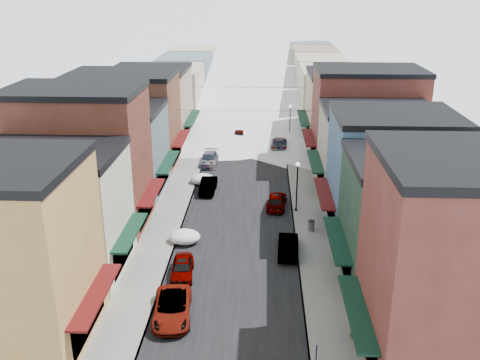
# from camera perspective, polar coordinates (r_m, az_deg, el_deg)

# --- Properties ---
(road) EXTENTS (10.00, 160.00, 0.01)m
(road) POSITION_cam_1_polar(r_m,az_deg,el_deg) (85.42, 1.06, 6.37)
(road) COLOR black
(road) RESTS_ON ground
(sidewalk_left) EXTENTS (3.20, 160.00, 0.15)m
(sidewalk_left) POSITION_cam_1_polar(r_m,az_deg,el_deg) (85.83, -3.38, 6.45)
(sidewalk_left) COLOR gray
(sidewalk_left) RESTS_ON ground
(sidewalk_right) EXTENTS (3.20, 160.00, 0.15)m
(sidewalk_right) POSITION_cam_1_polar(r_m,az_deg,el_deg) (85.50, 5.51, 6.34)
(sidewalk_right) COLOR gray
(sidewalk_right) RESTS_ON ground
(curb_left) EXTENTS (0.10, 160.00, 0.15)m
(curb_left) POSITION_cam_1_polar(r_m,az_deg,el_deg) (85.68, -2.34, 6.44)
(curb_left) COLOR slate
(curb_left) RESTS_ON ground
(curb_right) EXTENTS (0.10, 160.00, 0.15)m
(curb_right) POSITION_cam_1_polar(r_m,az_deg,el_deg) (85.43, 4.47, 6.36)
(curb_right) COLOR slate
(curb_right) RESTS_ON ground
(bldg_l_cream) EXTENTS (11.30, 8.20, 9.50)m
(bldg_l_cream) POSITION_cam_1_polar(r_m,az_deg,el_deg) (41.68, -19.28, -3.19)
(bldg_l_cream) COLOR #EEE8BF
(bldg_l_cream) RESTS_ON ground
(bldg_l_brick_near) EXTENTS (12.30, 8.20, 12.50)m
(bldg_l_brick_near) POSITION_cam_1_polar(r_m,az_deg,el_deg) (48.35, -16.70, 2.21)
(bldg_l_brick_near) COLOR maroon
(bldg_l_brick_near) RESTS_ON ground
(bldg_l_grayblue) EXTENTS (11.30, 9.20, 9.00)m
(bldg_l_grayblue) POSITION_cam_1_polar(r_m,az_deg,el_deg) (56.44, -13.34, 3.21)
(bldg_l_grayblue) COLOR slate
(bldg_l_grayblue) RESTS_ON ground
(bldg_l_brick_far) EXTENTS (13.30, 9.20, 11.00)m
(bldg_l_brick_far) POSITION_cam_1_polar(r_m,az_deg,el_deg) (64.81, -12.19, 6.40)
(bldg_l_brick_far) COLOR brown
(bldg_l_brick_far) RESTS_ON ground
(bldg_l_tan) EXTENTS (11.30, 11.20, 10.00)m
(bldg_l_tan) POSITION_cam_1_polar(r_m,az_deg,el_deg) (74.18, -9.52, 7.91)
(bldg_l_tan) COLOR tan
(bldg_l_tan) RESTS_ON ground
(bldg_r_brick_near) EXTENTS (12.30, 9.20, 12.50)m
(bldg_r_brick_near) POSITION_cam_1_polar(r_m,az_deg,el_deg) (31.75, 23.83, -8.38)
(bldg_r_brick_near) COLOR maroon
(bldg_r_brick_near) RESTS_ON ground
(bldg_r_green) EXTENTS (11.30, 9.20, 9.50)m
(bldg_r_green) POSITION_cam_1_polar(r_m,az_deg,el_deg) (39.86, 18.47, -4.18)
(bldg_r_green) COLOR #1A3727
(bldg_r_green) RESTS_ON ground
(bldg_r_blue) EXTENTS (11.30, 9.20, 10.50)m
(bldg_r_blue) POSITION_cam_1_polar(r_m,az_deg,el_deg) (47.77, 15.79, 0.82)
(bldg_r_blue) COLOR #406592
(bldg_r_blue) RESTS_ON ground
(bldg_r_cream) EXTENTS (12.30, 9.20, 9.00)m
(bldg_r_cream) POSITION_cam_1_polar(r_m,az_deg,el_deg) (56.46, 14.27, 3.13)
(bldg_r_cream) COLOR #BFAF9A
(bldg_r_cream) RESTS_ON ground
(bldg_r_brick_far) EXTENTS (13.30, 9.20, 11.50)m
(bldg_r_brick_far) POSITION_cam_1_polar(r_m,az_deg,el_deg) (64.76, 13.30, 6.53)
(bldg_r_brick_far) COLOR maroon
(bldg_r_brick_far) RESTS_ON ground
(bldg_r_tan) EXTENTS (11.30, 11.20, 9.50)m
(bldg_r_tan) POSITION_cam_1_polar(r_m,az_deg,el_deg) (74.43, 11.14, 7.65)
(bldg_r_tan) COLOR tan
(bldg_r_tan) RESTS_ON ground
(distant_blocks) EXTENTS (34.00, 55.00, 8.00)m
(distant_blocks) POSITION_cam_1_polar(r_m,az_deg,el_deg) (107.19, 1.42, 11.40)
(distant_blocks) COLOR gray
(distant_blocks) RESTS_ON ground
(overhead_cables) EXTENTS (16.40, 15.04, 0.04)m
(overhead_cables) POSITION_cam_1_polar(r_m,az_deg,el_deg) (71.87, 0.81, 8.76)
(overhead_cables) COLOR black
(overhead_cables) RESTS_ON ground
(car_white_suv) EXTENTS (2.88, 5.38, 1.44)m
(car_white_suv) POSITION_cam_1_polar(r_m,az_deg,el_deg) (35.95, -7.25, -13.40)
(car_white_suv) COLOR silver
(car_white_suv) RESTS_ON ground
(car_silver_sedan) EXTENTS (1.91, 4.10, 1.36)m
(car_silver_sedan) POSITION_cam_1_polar(r_m,az_deg,el_deg) (40.41, -6.17, -9.31)
(car_silver_sedan) COLOR #A7AAAF
(car_silver_sedan) RESTS_ON ground
(car_dark_hatch) EXTENTS (1.61, 4.34, 1.42)m
(car_dark_hatch) POSITION_cam_1_polar(r_m,az_deg,el_deg) (55.78, -3.42, -0.59)
(car_dark_hatch) COLOR black
(car_dark_hatch) RESTS_ON ground
(car_silver_wagon) EXTENTS (2.00, 4.80, 1.39)m
(car_silver_wagon) POSITION_cam_1_polar(r_m,az_deg,el_deg) (64.29, -3.32, 2.26)
(car_silver_wagon) COLOR #A7AAB0
(car_silver_wagon) RESTS_ON ground
(car_green_sedan) EXTENTS (1.78, 4.60, 1.50)m
(car_green_sedan) POSITION_cam_1_polar(r_m,az_deg,el_deg) (43.41, 5.16, -6.95)
(car_green_sedan) COLOR black
(car_green_sedan) RESTS_ON ground
(car_gray_suv) EXTENTS (2.28, 4.58, 1.50)m
(car_gray_suv) POSITION_cam_1_polar(r_m,az_deg,el_deg) (51.94, 3.93, -2.18)
(car_gray_suv) COLOR gray
(car_gray_suv) RESTS_ON ground
(car_black_sedan) EXTENTS (2.52, 5.42, 1.53)m
(car_black_sedan) POSITION_cam_1_polar(r_m,az_deg,el_deg) (70.53, 4.22, 3.94)
(car_black_sedan) COLOR black
(car_black_sedan) RESTS_ON ground
(car_lane_silver) EXTENTS (1.79, 4.43, 1.51)m
(car_lane_silver) POSITION_cam_1_polar(r_m,az_deg,el_deg) (73.68, -0.13, 4.70)
(car_lane_silver) COLOR #95989C
(car_lane_silver) RESTS_ON ground
(car_lane_white) EXTENTS (2.32, 5.00, 1.39)m
(car_lane_white) POSITION_cam_1_polar(r_m,az_deg,el_deg) (93.64, 2.18, 8.03)
(car_lane_white) COLOR white
(car_lane_white) RESTS_ON ground
(parking_sign) EXTENTS (0.12, 0.29, 2.21)m
(parking_sign) POSITION_cam_1_polar(r_m,az_deg,el_deg) (30.75, 8.11, -18.40)
(parking_sign) COLOR black
(parking_sign) RESTS_ON sidewalk_right
(trash_can) EXTENTS (0.56, 0.56, 0.95)m
(trash_can) POSITION_cam_1_polar(r_m,az_deg,el_deg) (47.27, 7.61, -4.83)
(trash_can) COLOR #5C5F62
(trash_can) RESTS_ON sidewalk_right
(streetlamp_near) EXTENTS (0.40, 0.40, 4.86)m
(streetlamp_near) POSITION_cam_1_polar(r_m,az_deg,el_deg) (50.24, 6.12, -0.02)
(streetlamp_near) COLOR black
(streetlamp_near) RESTS_ON sidewalk_right
(streetlamp_far) EXTENTS (0.41, 0.41, 4.87)m
(streetlamp_far) POSITION_cam_1_polar(r_m,az_deg,el_deg) (73.82, 5.36, 6.62)
(streetlamp_far) COLOR black
(streetlamp_far) RESTS_ON sidewalk_right
(planter_far) EXTENTS (0.54, 0.54, 0.68)m
(planter_far) POSITION_cam_1_polar(r_m,az_deg,el_deg) (34.55, 11.94, -15.73)
(planter_far) COLOR #34622D
(planter_far) RESTS_ON sidewalk_right
(snow_pile_near) EXTENTS (2.64, 2.82, 1.12)m
(snow_pile_near) POSITION_cam_1_polar(r_m,az_deg,el_deg) (45.38, -5.88, -6.01)
(snow_pile_near) COLOR white
(snow_pile_near) RESTS_ON ground
(snow_pile_mid) EXTENTS (2.24, 2.58, 0.95)m
(snow_pile_mid) POSITION_cam_1_polar(r_m,az_deg,el_deg) (58.34, -3.92, 0.08)
(snow_pile_mid) COLOR white
(snow_pile_mid) RESTS_ON ground
(snow_pile_far) EXTENTS (2.64, 2.82, 1.12)m
(snow_pile_far) POSITION_cam_1_polar(r_m,az_deg,el_deg) (58.20, -4.00, 0.11)
(snow_pile_far) COLOR white
(snow_pile_far) RESTS_ON ground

